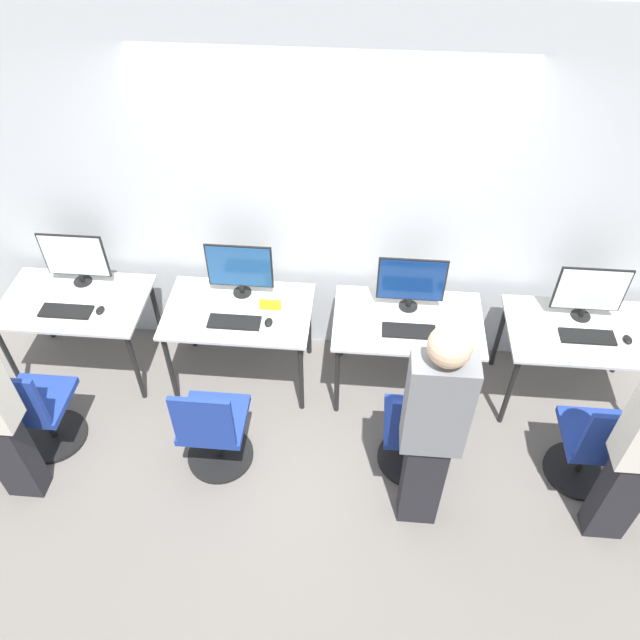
{
  "coord_description": "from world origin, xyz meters",
  "views": [
    {
      "loc": [
        0.27,
        -2.98,
        3.91
      ],
      "look_at": [
        0.0,
        0.14,
        0.88
      ],
      "focal_mm": 35.0,
      "sensor_mm": 36.0,
      "label": 1
    }
  ],
  "objects_px": {
    "mouse_far_left": "(100,310)",
    "keyboard_far_right": "(587,337)",
    "monitor_far_left": "(75,257)",
    "person_right": "(433,427)",
    "office_chair_far_left": "(37,413)",
    "mouse_left": "(269,322)",
    "keyboard_left": "(234,322)",
    "mouse_right": "(445,332)",
    "monitor_right": "(411,282)",
    "keyboard_right": "(409,331)",
    "monitor_left": "(240,268)",
    "office_chair_right": "(416,435)",
    "keyboard_far_left": "(66,311)",
    "monitor_far_right": "(590,292)",
    "office_chair_left": "(213,432)",
    "mouse_far_right": "(628,339)",
    "office_chair_far_right": "(594,448)"
  },
  "relations": [
    {
      "from": "monitor_right",
      "to": "mouse_right",
      "type": "xyz_separation_m",
      "value": [
        0.26,
        -0.26,
        -0.23
      ]
    },
    {
      "from": "monitor_far_left",
      "to": "office_chair_right",
      "type": "height_order",
      "value": "monitor_far_left"
    },
    {
      "from": "monitor_left",
      "to": "office_chair_far_right",
      "type": "xyz_separation_m",
      "value": [
        2.54,
        -0.96,
        -0.6
      ]
    },
    {
      "from": "mouse_far_left",
      "to": "monitor_right",
      "type": "distance_m",
      "value": 2.31
    },
    {
      "from": "monitor_far_left",
      "to": "monitor_right",
      "type": "relative_size",
      "value": 1.0
    },
    {
      "from": "monitor_right",
      "to": "office_chair_right",
      "type": "xyz_separation_m",
      "value": [
        0.07,
        -0.91,
        -0.6
      ]
    },
    {
      "from": "mouse_right",
      "to": "monitor_right",
      "type": "bearing_deg",
      "value": 134.38
    },
    {
      "from": "office_chair_left",
      "to": "person_right",
      "type": "height_order",
      "value": "person_right"
    },
    {
      "from": "monitor_right",
      "to": "mouse_far_right",
      "type": "relative_size",
      "value": 5.51
    },
    {
      "from": "monitor_left",
      "to": "monitor_far_right",
      "type": "height_order",
      "value": "same"
    },
    {
      "from": "monitor_right",
      "to": "mouse_right",
      "type": "height_order",
      "value": "monitor_right"
    },
    {
      "from": "office_chair_far_left",
      "to": "keyboard_left",
      "type": "height_order",
      "value": "office_chair_far_left"
    },
    {
      "from": "person_right",
      "to": "keyboard_far_right",
      "type": "relative_size",
      "value": 4.58
    },
    {
      "from": "keyboard_right",
      "to": "mouse_far_right",
      "type": "xyz_separation_m",
      "value": [
        1.54,
        0.04,
        0.01
      ]
    },
    {
      "from": "monitor_far_left",
      "to": "person_right",
      "type": "distance_m",
      "value": 2.96
    },
    {
      "from": "keyboard_left",
      "to": "mouse_far_left",
      "type": "bearing_deg",
      "value": 178.01
    },
    {
      "from": "mouse_far_left",
      "to": "monitor_far_right",
      "type": "height_order",
      "value": "monitor_far_right"
    },
    {
      "from": "office_chair_far_left",
      "to": "mouse_right",
      "type": "relative_size",
      "value": 10.07
    },
    {
      "from": "keyboard_left",
      "to": "office_chair_left",
      "type": "xyz_separation_m",
      "value": [
        -0.05,
        -0.71,
        -0.37
      ]
    },
    {
      "from": "office_chair_far_left",
      "to": "mouse_left",
      "type": "relative_size",
      "value": 10.07
    },
    {
      "from": "monitor_right",
      "to": "office_chair_far_right",
      "type": "height_order",
      "value": "monitor_right"
    },
    {
      "from": "office_chair_right",
      "to": "monitor_far_left",
      "type": "bearing_deg",
      "value": 159.42
    },
    {
      "from": "monitor_left",
      "to": "keyboard_left",
      "type": "xyz_separation_m",
      "value": [
        -0.0,
        -0.33,
        -0.23
      ]
    },
    {
      "from": "monitor_far_left",
      "to": "keyboard_left",
      "type": "relative_size",
      "value": 1.29
    },
    {
      "from": "keyboard_right",
      "to": "office_chair_right",
      "type": "height_order",
      "value": "office_chair_right"
    },
    {
      "from": "monitor_right",
      "to": "monitor_left",
      "type": "bearing_deg",
      "value": 177.86
    },
    {
      "from": "mouse_far_left",
      "to": "keyboard_far_right",
      "type": "xyz_separation_m",
      "value": [
        3.55,
        0.03,
        -0.01
      ]
    },
    {
      "from": "keyboard_left",
      "to": "office_chair_right",
      "type": "relative_size",
      "value": 0.42
    },
    {
      "from": "mouse_left",
      "to": "keyboard_right",
      "type": "height_order",
      "value": "mouse_left"
    },
    {
      "from": "monitor_far_left",
      "to": "person_right",
      "type": "xyz_separation_m",
      "value": [
        2.63,
        -1.34,
        -0.0
      ]
    },
    {
      "from": "office_chair_far_left",
      "to": "monitor_far_right",
      "type": "relative_size",
      "value": 1.83
    },
    {
      "from": "mouse_right",
      "to": "keyboard_far_right",
      "type": "distance_m",
      "value": 1.01
    },
    {
      "from": "office_chair_left",
      "to": "monitor_far_right",
      "type": "height_order",
      "value": "monitor_far_right"
    },
    {
      "from": "mouse_left",
      "to": "monitor_right",
      "type": "distance_m",
      "value": 1.08
    },
    {
      "from": "mouse_far_right",
      "to": "office_chair_left",
      "type": "bearing_deg",
      "value": -164.88
    },
    {
      "from": "mouse_right",
      "to": "office_chair_far_right",
      "type": "height_order",
      "value": "office_chair_far_right"
    },
    {
      "from": "monitor_far_left",
      "to": "office_chair_right",
      "type": "relative_size",
      "value": 0.55
    },
    {
      "from": "monitor_far_left",
      "to": "keyboard_right",
      "type": "distance_m",
      "value": 2.57
    },
    {
      "from": "mouse_left",
      "to": "monitor_far_left",
      "type": "bearing_deg",
      "value": 167.32
    },
    {
      "from": "monitor_left",
      "to": "office_chair_left",
      "type": "height_order",
      "value": "monitor_left"
    },
    {
      "from": "keyboard_far_left",
      "to": "monitor_left",
      "type": "distance_m",
      "value": 1.33
    },
    {
      "from": "keyboard_left",
      "to": "monitor_far_left",
      "type": "bearing_deg",
      "value": 164.3
    },
    {
      "from": "keyboard_far_left",
      "to": "monitor_left",
      "type": "bearing_deg",
      "value": 14.49
    },
    {
      "from": "keyboard_far_right",
      "to": "keyboard_right",
      "type": "bearing_deg",
      "value": -177.66
    },
    {
      "from": "monitor_right",
      "to": "monitor_far_right",
      "type": "bearing_deg",
      "value": 0.14
    },
    {
      "from": "monitor_far_left",
      "to": "mouse_far_left",
      "type": "bearing_deg",
      "value": -51.92
    },
    {
      "from": "monitor_left",
      "to": "mouse_left",
      "type": "xyz_separation_m",
      "value": [
        0.25,
        -0.32,
        -0.23
      ]
    },
    {
      "from": "keyboard_far_left",
      "to": "office_chair_right",
      "type": "xyz_separation_m",
      "value": [
        2.61,
        -0.63,
        -0.37
      ]
    },
    {
      "from": "office_chair_far_left",
      "to": "monitor_right",
      "type": "relative_size",
      "value": 1.83
    },
    {
      "from": "office_chair_right",
      "to": "office_chair_far_left",
      "type": "bearing_deg",
      "value": -179.24
    }
  ]
}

